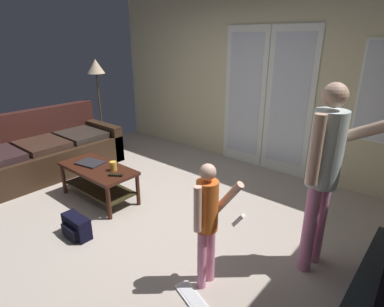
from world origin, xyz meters
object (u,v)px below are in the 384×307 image
(laptop_closed, at_px, (90,163))
(loose_keyboard, at_px, (194,300))
(person_adult, at_px, (326,165))
(person_child, at_px, (208,216))
(floor_lamp, at_px, (96,73))
(cup_near_edge, at_px, (113,166))
(tv_remote_black, at_px, (116,175))
(coffee_table, at_px, (98,176))
(leather_couch, at_px, (42,154))
(backpack, at_px, (76,227))

(laptop_closed, bearing_deg, loose_keyboard, -24.80)
(person_adult, relative_size, person_child, 1.51)
(floor_lamp, distance_m, cup_near_edge, 2.47)
(floor_lamp, distance_m, tv_remote_black, 2.65)
(coffee_table, xyz_separation_m, cup_near_edge, (0.24, 0.07, 0.18))
(person_child, bearing_deg, cup_near_edge, 168.20)
(leather_couch, distance_m, tv_remote_black, 1.80)
(laptop_closed, bearing_deg, floor_lamp, 130.05)
(person_adult, bearing_deg, floor_lamp, 170.17)
(coffee_table, bearing_deg, person_adult, 11.29)
(person_adult, bearing_deg, leather_couch, -171.54)
(leather_couch, bearing_deg, person_adult, 8.46)
(leather_couch, xyz_separation_m, backpack, (1.91, -0.57, -0.19))
(coffee_table, distance_m, loose_keyboard, 2.12)
(loose_keyboard, relative_size, tv_remote_black, 2.70)
(leather_couch, relative_size, floor_lamp, 1.40)
(cup_near_edge, bearing_deg, backpack, -69.26)
(coffee_table, xyz_separation_m, backpack, (0.51, -0.65, -0.21))
(coffee_table, distance_m, backpack, 0.85)
(coffee_table, distance_m, tv_remote_black, 0.42)
(person_adult, distance_m, person_child, 1.06)
(leather_couch, relative_size, person_child, 2.05)
(person_child, bearing_deg, person_adult, 53.65)
(person_child, bearing_deg, backpack, -166.43)
(leather_couch, bearing_deg, person_child, -3.67)
(laptop_closed, xyz_separation_m, tv_remote_black, (0.56, -0.02, 0.00))
(backpack, distance_m, cup_near_edge, 0.86)
(leather_couch, bearing_deg, floor_lamp, 104.42)
(loose_keyboard, bearing_deg, person_child, 102.51)
(backpack, xyz_separation_m, cup_near_edge, (-0.27, 0.72, 0.39))
(backpack, bearing_deg, person_adult, 29.39)
(coffee_table, height_order, floor_lamp, floor_lamp)
(coffee_table, relative_size, laptop_closed, 3.25)
(backpack, distance_m, tv_remote_black, 0.73)
(person_adult, distance_m, loose_keyboard, 1.54)
(loose_keyboard, distance_m, cup_near_edge, 1.95)
(leather_couch, height_order, tv_remote_black, leather_couch)
(person_adult, distance_m, backpack, 2.53)
(person_adult, bearing_deg, cup_near_edge, -169.24)
(leather_couch, relative_size, backpack, 6.44)
(leather_couch, height_order, person_child, person_child)
(floor_lamp, bearing_deg, tv_remote_black, -30.91)
(person_adult, distance_m, cup_near_edge, 2.43)
(coffee_table, relative_size, loose_keyboard, 2.34)
(coffee_table, distance_m, person_adult, 2.71)
(person_adult, bearing_deg, backpack, -150.61)
(coffee_table, relative_size, tv_remote_black, 6.32)
(coffee_table, relative_size, person_adult, 0.64)
(leather_couch, height_order, floor_lamp, floor_lamp)
(tv_remote_black, bearing_deg, coffee_table, 142.76)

